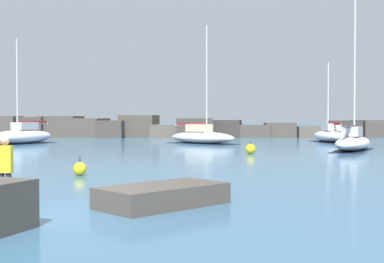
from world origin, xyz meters
name	(u,v)px	position (x,y,z in m)	size (l,w,h in m)	color
ground_plane	(55,216)	(0.00, 0.00, 0.00)	(600.00, 600.00, 0.00)	#3D6B8E
open_sea_beyond	(184,128)	(0.00, 109.34, 0.00)	(400.00, 116.00, 0.01)	#2D5B7F
breakwater_jetty	(167,129)	(-0.41, 49.34, 1.02)	(63.67, 6.80, 2.57)	#4C443D
sailboat_moored_0	(22,136)	(-11.93, 33.72, 0.70)	(4.90, 7.43, 8.94)	white
sailboat_moored_1	(353,142)	(13.83, 24.57, 0.62)	(5.03, 7.83, 10.87)	white
sailboat_moored_2	(202,136)	(3.55, 34.35, 0.63)	(6.74, 6.30, 10.19)	white
sailboat_moored_4	(330,135)	(15.34, 37.17, 0.64)	(2.74, 6.56, 7.41)	silver
mooring_buoy_orange_near	(251,149)	(6.49, 21.02, 0.31)	(0.63, 0.63, 0.83)	yellow
mooring_buoy_far_side	(80,169)	(-1.32, 8.48, 0.26)	(0.52, 0.52, 0.72)	yellow
person_on_rocks	(5,167)	(-1.57, 1.18, 1.00)	(0.36, 0.23, 1.77)	#282833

